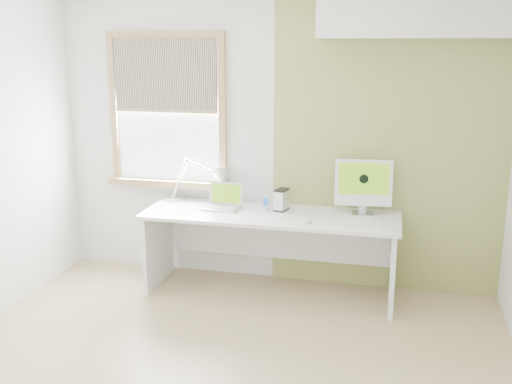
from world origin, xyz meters
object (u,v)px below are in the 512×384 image
(desk_lamp, at_px, (213,181))
(imac, at_px, (363,184))
(desk, at_px, (272,233))
(external_drive, at_px, (282,200))
(laptop, at_px, (224,202))

(desk_lamp, distance_m, imac, 1.35)
(desk_lamp, bearing_deg, desk, -14.70)
(desk, height_order, external_drive, external_drive)
(desk, xyz_separation_m, laptop, (-0.44, 0.02, 0.25))
(imac, bearing_deg, laptop, -175.79)
(desk_lamp, xyz_separation_m, external_drive, (0.66, -0.09, -0.12))
(desk, xyz_separation_m, external_drive, (0.07, 0.06, 0.29))
(laptop, bearing_deg, desk, -2.75)
(imac, bearing_deg, desk_lamp, 178.19)
(laptop, relative_size, imac, 0.67)
(desk_lamp, distance_m, laptop, 0.25)
(desk, distance_m, laptop, 0.51)
(laptop, bearing_deg, imac, 4.21)
(desk_lamp, relative_size, laptop, 2.15)
(laptop, xyz_separation_m, imac, (1.21, 0.09, 0.21))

